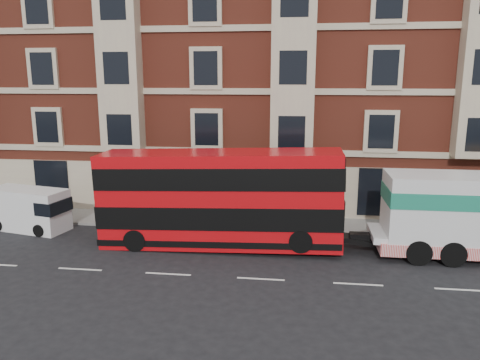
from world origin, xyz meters
name	(u,v)px	position (x,y,z in m)	size (l,w,h in m)	color
ground	(261,279)	(0.00, 0.00, 0.00)	(120.00, 120.00, 0.00)	black
sidewalk	(272,223)	(0.00, 7.50, 0.07)	(90.00, 3.00, 0.15)	slate
victorian_terrace	(288,51)	(0.50, 15.00, 10.07)	(45.00, 12.00, 20.40)	maroon
lamp_post_west	(162,181)	(-6.00, 6.20, 2.68)	(0.35, 0.15, 4.35)	black
double_decker_bus	(220,197)	(-2.35, 3.68, 2.53)	(11.80, 2.71, 4.78)	red
tow_truck	(478,215)	(9.71, 3.68, 2.09)	(9.45, 2.79, 3.94)	silver
box_van	(28,210)	(-13.34, 4.97, 1.13)	(4.69, 2.65, 2.30)	silver
pedestrian	(24,201)	(-14.90, 7.03, 1.01)	(0.63, 0.41, 1.72)	#1C2238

